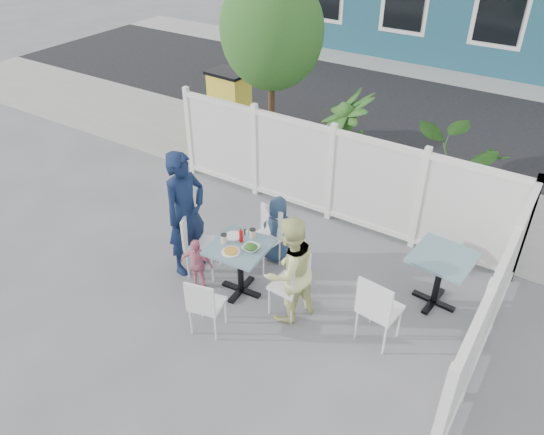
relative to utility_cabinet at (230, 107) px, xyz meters
The scene contains 29 objects.
ground 5.10m from the utility_cabinet, 52.41° to the right, with size 80.00×80.00×0.00m, color slate.
near_sidewalk 3.16m from the utility_cabinet, ahead, with size 24.00×2.60×0.01m, color gray.
street 4.71m from the utility_cabinet, 48.65° to the left, with size 24.00×5.00×0.01m, color black.
far_sidewalk 7.32m from the utility_cabinet, 64.98° to the left, with size 24.00×1.60×0.01m, color gray.
fence_back 3.56m from the utility_cabinet, 26.71° to the right, with size 5.86×0.08×1.60m.
fence_right 6.97m from the utility_cabinet, 29.22° to the right, with size 0.08×3.66×1.60m.
tree 2.50m from the utility_cabinet, 25.32° to the right, with size 1.80×1.62×3.59m.
utility_cabinet is the anchor object (origin of this frame).
potted_shrub_a 3.21m from the utility_cabinet, 16.35° to the right, with size 1.08×1.08×1.92m, color #27551B.
potted_shrub_b 5.09m from the utility_cabinet, 11.33° to the right, with size 1.51×1.31×1.68m, color #27551B.
main_table 4.92m from the utility_cabinet, 51.95° to the right, with size 0.79×0.79×0.78m.
spare_table 5.96m from the utility_cabinet, 26.51° to the right, with size 0.81×0.81×0.79m.
chair_left 4.46m from the utility_cabinet, 59.45° to the right, with size 0.56×0.57×0.97m.
chair_right 5.46m from the utility_cabinet, 45.11° to the right, with size 0.42×0.43×0.91m.
chair_back 4.34m from the utility_cabinet, 46.61° to the right, with size 0.48×0.47×0.91m.
chair_near 5.67m from the utility_cabinet, 56.66° to the right, with size 0.46×0.45×0.85m.
chair_spare 6.20m from the utility_cabinet, 37.26° to the right, with size 0.50×0.48×1.00m.
man 4.38m from the utility_cabinet, 61.24° to the right, with size 0.67×0.44×1.85m, color #101C3D.
woman 5.47m from the utility_cabinet, 45.71° to the right, with size 0.72×0.56×1.49m, color #C8D240.
boy 4.28m from the utility_cabinet, 44.26° to the right, with size 0.51×0.33×1.05m, color #20344E.
toddler 4.82m from the utility_cabinet, 58.96° to the right, with size 0.47×0.20×0.80m, color pink.
plate_main 5.05m from the utility_cabinet, 53.23° to the right, with size 0.24×0.24×0.02m, color white.
plate_side 4.71m from the utility_cabinet, 52.81° to the right, with size 0.23×0.23×0.02m, color white.
salad_bowl 5.02m from the utility_cabinet, 50.30° to the right, with size 0.22×0.22×0.05m, color white.
coffee_cup_a 4.84m from the utility_cabinet, 54.27° to the right, with size 0.08×0.08×0.12m, color beige.
coffee_cup_b 4.76m from the utility_cabinet, 49.72° to the right, with size 0.08×0.08×0.12m, color beige.
ketchup_bottle 4.83m from the utility_cabinet, 51.63° to the right, with size 0.05×0.05×0.17m, color #B70C0E.
salt_shaker 4.69m from the utility_cabinet, 50.63° to the right, with size 0.03×0.03×0.07m, color white.
pepper_shaker 4.68m from the utility_cabinet, 50.84° to the right, with size 0.03×0.03×0.08m, color black.
Camera 1 is at (3.30, -4.28, 4.91)m, focal length 35.00 mm.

